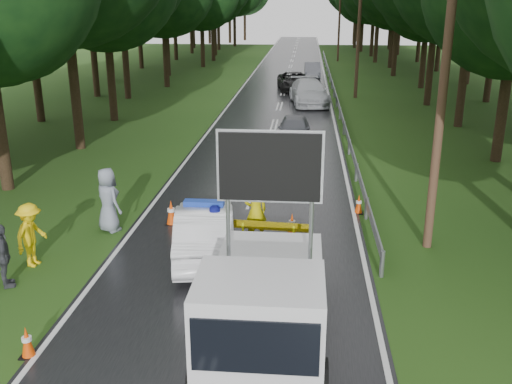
# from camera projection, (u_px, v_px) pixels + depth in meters

# --- Properties ---
(ground) EXTENTS (160.00, 160.00, 0.00)m
(ground) POSITION_uv_depth(u_px,v_px,m) (234.00, 271.00, 14.52)
(ground) COLOR #1E4112
(ground) RESTS_ON ground
(road) EXTENTS (7.00, 140.00, 0.02)m
(road) POSITION_uv_depth(u_px,v_px,m) (283.00, 92.00, 42.85)
(road) COLOR black
(road) RESTS_ON ground
(guardrail) EXTENTS (0.12, 60.06, 0.70)m
(guardrail) POSITION_uv_depth(u_px,v_px,m) (333.00, 86.00, 42.06)
(guardrail) COLOR gray
(guardrail) RESTS_ON ground
(utility_pole_near) EXTENTS (1.40, 0.24, 10.00)m
(utility_pole_near) POSITION_uv_depth(u_px,v_px,m) (446.00, 62.00, 14.36)
(utility_pole_near) COLOR #4E3424
(utility_pole_near) RESTS_ON ground
(utility_pole_mid) EXTENTS (1.40, 0.24, 10.00)m
(utility_pole_mid) POSITION_uv_depth(u_px,v_px,m) (359.00, 24.00, 38.92)
(utility_pole_mid) COLOR #4E3424
(utility_pole_mid) RESTS_ON ground
(utility_pole_far) EXTENTS (1.40, 0.24, 10.00)m
(utility_pole_far) POSITION_uv_depth(u_px,v_px,m) (340.00, 15.00, 63.47)
(utility_pole_far) COLOR #4E3424
(utility_pole_far) RESTS_ON ground
(police_sedan) EXTENTS (2.14, 4.46, 1.55)m
(police_sedan) POSITION_uv_depth(u_px,v_px,m) (205.00, 231.00, 15.20)
(police_sedan) COLOR white
(police_sedan) RESTS_ON ground
(work_truck) EXTENTS (2.33, 5.16, 4.10)m
(work_truck) POSITION_uv_depth(u_px,v_px,m) (264.00, 303.00, 10.76)
(work_truck) COLOR gray
(work_truck) RESTS_ON ground
(barrier) EXTENTS (2.37, 0.26, 0.98)m
(barrier) POSITION_uv_depth(u_px,v_px,m) (268.00, 230.00, 15.16)
(barrier) COLOR #D4DC0B
(barrier) RESTS_ON ground
(officer) EXTENTS (0.78, 0.68, 1.81)m
(officer) POSITION_uv_depth(u_px,v_px,m) (256.00, 211.00, 16.09)
(officer) COLOR yellow
(officer) RESTS_ON ground
(civilian) EXTENTS (0.95, 0.88, 1.57)m
(civilian) POSITION_uv_depth(u_px,v_px,m) (217.00, 234.00, 14.78)
(civilian) COLOR #1920A8
(civilian) RESTS_ON ground
(bystander_left) EXTENTS (0.81, 1.18, 1.69)m
(bystander_left) POSITION_uv_depth(u_px,v_px,m) (31.00, 235.00, 14.58)
(bystander_left) COLOR yellow
(bystander_left) RESTS_ON ground
(bystander_mid) EXTENTS (0.83, 1.00, 1.59)m
(bystander_mid) POSITION_uv_depth(u_px,v_px,m) (3.00, 256.00, 13.48)
(bystander_mid) COLOR #3D3E44
(bystander_mid) RESTS_ON ground
(bystander_right) EXTENTS (1.12, 1.07, 1.94)m
(bystander_right) POSITION_uv_depth(u_px,v_px,m) (108.00, 200.00, 16.77)
(bystander_right) COLOR gray
(bystander_right) RESTS_ON ground
(queue_car_first) EXTENTS (1.54, 3.81, 1.30)m
(queue_car_first) POSITION_uv_depth(u_px,v_px,m) (294.00, 129.00, 27.49)
(queue_car_first) COLOR #45474E
(queue_car_first) RESTS_ON ground
(queue_car_second) EXTENTS (2.95, 5.78, 1.61)m
(queue_car_second) POSITION_uv_depth(u_px,v_px,m) (309.00, 92.00, 37.69)
(queue_car_second) COLOR #A1A3A8
(queue_car_second) RESTS_ON ground
(queue_car_third) EXTENTS (2.96, 5.25, 1.38)m
(queue_car_third) POSITION_uv_depth(u_px,v_px,m) (294.00, 82.00, 43.48)
(queue_car_third) COLOR black
(queue_car_third) RESTS_ON ground
(queue_car_fourth) EXTENTS (1.49, 4.00, 1.31)m
(queue_car_fourth) POSITION_uv_depth(u_px,v_px,m) (312.00, 70.00, 51.25)
(queue_car_fourth) COLOR #3E3F45
(queue_car_fourth) RESTS_ON ground
(cone_near_left) EXTENTS (0.31, 0.31, 0.65)m
(cone_near_left) POSITION_uv_depth(u_px,v_px,m) (27.00, 342.00, 10.93)
(cone_near_left) COLOR black
(cone_near_left) RESTS_ON ground
(cone_center) EXTENTS (0.37, 0.37, 0.79)m
(cone_center) POSITION_uv_depth(u_px,v_px,m) (208.00, 226.00, 16.37)
(cone_center) COLOR black
(cone_center) RESTS_ON ground
(cone_far) EXTENTS (0.32, 0.32, 0.68)m
(cone_far) POSITION_uv_depth(u_px,v_px,m) (292.00, 224.00, 16.66)
(cone_far) COLOR black
(cone_far) RESTS_ON ground
(cone_left_mid) EXTENTS (0.37, 0.37, 0.79)m
(cone_left_mid) POSITION_uv_depth(u_px,v_px,m) (171.00, 213.00, 17.42)
(cone_left_mid) COLOR black
(cone_left_mid) RESTS_ON ground
(cone_right) EXTENTS (0.30, 0.30, 0.63)m
(cone_right) POSITION_uv_depth(u_px,v_px,m) (359.00, 204.00, 18.38)
(cone_right) COLOR black
(cone_right) RESTS_ON ground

